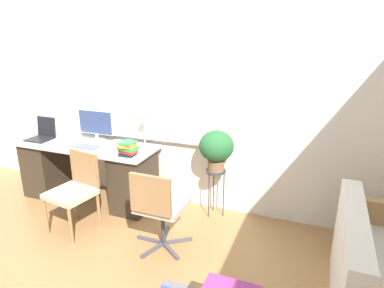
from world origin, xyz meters
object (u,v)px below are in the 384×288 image
(desk_chair_wooden, at_px, (75,189))
(couch_loveseat, at_px, (381,287))
(potted_plant, at_px, (216,148))
(desk_lamp, at_px, (144,124))
(laptop, at_px, (42,134))
(keyboard, at_px, (84,146))
(mouse, at_px, (102,149))
(office_chair_swivel, at_px, (159,206))
(book_stack, at_px, (128,148))
(monitor, at_px, (96,125))
(plant_stand, at_px, (216,176))

(desk_chair_wooden, height_order, couch_loveseat, couch_loveseat)
(desk_chair_wooden, distance_m, potted_plant, 1.63)
(desk_chair_wooden, distance_m, couch_loveseat, 3.00)
(desk_lamp, distance_m, couch_loveseat, 2.85)
(laptop, bearing_deg, keyboard, -6.22)
(keyboard, relative_size, couch_loveseat, 0.26)
(mouse, relative_size, office_chair_swivel, 0.07)
(laptop, bearing_deg, desk_chair_wooden, -31.66)
(keyboard, relative_size, potted_plant, 0.82)
(book_stack, bearing_deg, couch_loveseat, -15.53)
(book_stack, height_order, office_chair_swivel, book_stack)
(laptop, distance_m, keyboard, 0.74)
(book_stack, height_order, potted_plant, potted_plant)
(potted_plant, bearing_deg, desk_lamp, -179.00)
(mouse, bearing_deg, keyboard, 174.84)
(mouse, height_order, office_chair_swivel, office_chair_swivel)
(monitor, xyz_separation_m, keyboard, (0.00, -0.27, -0.20))
(desk_chair_wooden, bearing_deg, book_stack, 57.88)
(laptop, bearing_deg, potted_plant, 5.65)
(monitor, xyz_separation_m, plant_stand, (1.60, 0.04, -0.47))
(laptop, xyz_separation_m, keyboard, (0.73, -0.08, -0.05))
(book_stack, distance_m, couch_loveseat, 2.72)
(couch_loveseat, bearing_deg, mouse, 75.80)
(plant_stand, bearing_deg, couch_loveseat, -33.52)
(laptop, height_order, monitor, monitor)
(laptop, distance_m, desk_chair_wooden, 1.19)
(book_stack, xyz_separation_m, desk_chair_wooden, (-0.41, -0.46, -0.37))
(monitor, distance_m, couch_loveseat, 3.46)
(book_stack, distance_m, potted_plant, 1.01)
(laptop, distance_m, couch_loveseat, 4.08)
(laptop, height_order, mouse, laptop)
(mouse, distance_m, plant_stand, 1.38)
(laptop, xyz_separation_m, potted_plant, (2.32, 0.23, 0.03))
(keyboard, relative_size, desk_lamp, 0.93)
(monitor, relative_size, desk_chair_wooden, 0.59)
(couch_loveseat, bearing_deg, monitor, 72.14)
(book_stack, bearing_deg, desk_lamp, 85.29)
(book_stack, bearing_deg, office_chair_swivel, -37.76)
(keyboard, xyz_separation_m, plant_stand, (1.59, 0.31, -0.27))
(laptop, bearing_deg, plant_stand, 5.65)
(desk_chair_wooden, height_order, potted_plant, potted_plant)
(keyboard, height_order, potted_plant, potted_plant)
(laptop, bearing_deg, office_chair_swivel, -17.21)
(mouse, bearing_deg, monitor, 134.08)
(monitor, bearing_deg, plant_stand, 1.41)
(book_stack, bearing_deg, desk_chair_wooden, -131.48)
(desk_lamp, relative_size, couch_loveseat, 0.28)
(mouse, height_order, desk_lamp, desk_lamp)
(mouse, relative_size, book_stack, 0.26)
(mouse, distance_m, desk_chair_wooden, 0.58)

